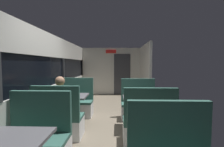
% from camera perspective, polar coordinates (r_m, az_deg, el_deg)
% --- Properties ---
extents(ground_plane, '(3.30, 9.20, 0.02)m').
position_cam_1_polar(ground_plane, '(3.96, -2.82, -19.24)').
color(ground_plane, '#665B4C').
extents(carriage_window_panel_left, '(0.09, 8.48, 2.30)m').
position_cam_1_polar(carriage_window_panel_left, '(4.06, -23.75, -2.64)').
color(carriage_window_panel_left, beige).
rests_on(carriage_window_panel_left, ground_plane).
extents(carriage_end_bulkhead, '(2.90, 0.11, 2.30)m').
position_cam_1_polar(carriage_end_bulkhead, '(7.85, 0.06, 0.70)').
color(carriage_end_bulkhead, beige).
rests_on(carriage_end_bulkhead, ground_plane).
extents(carriage_aisle_panel_right, '(0.08, 2.40, 2.30)m').
position_cam_1_polar(carriage_aisle_panel_right, '(6.75, 11.63, 0.27)').
color(carriage_aisle_panel_right, beige).
rests_on(carriage_aisle_panel_right, ground_plane).
extents(bench_near_window_facing_entry, '(0.95, 0.50, 1.10)m').
position_cam_1_polar(bench_near_window_facing_entry, '(2.81, -25.47, -21.94)').
color(bench_near_window_facing_entry, silver).
rests_on(bench_near_window_facing_entry, ground_plane).
extents(dining_table_mid_window, '(0.90, 0.70, 0.74)m').
position_cam_1_polar(dining_table_mid_window, '(4.13, -15.22, -8.95)').
color(dining_table_mid_window, '#9E9EA3').
rests_on(dining_table_mid_window, ground_plane).
extents(bench_mid_window_facing_end, '(0.95, 0.50, 1.10)m').
position_cam_1_polar(bench_mid_window_facing_end, '(3.58, -18.55, -16.16)').
color(bench_mid_window_facing_end, silver).
rests_on(bench_mid_window_facing_end, ground_plane).
extents(bench_mid_window_facing_entry, '(0.95, 0.50, 1.10)m').
position_cam_1_polar(bench_mid_window_facing_entry, '(4.86, -12.70, -10.81)').
color(bench_mid_window_facing_entry, silver).
rests_on(bench_mid_window_facing_entry, ground_plane).
extents(dining_table_rear_aisle, '(0.90, 0.70, 0.74)m').
position_cam_1_polar(dining_table_rear_aisle, '(3.81, 10.93, -9.96)').
color(dining_table_rear_aisle, '#9E9EA3').
rests_on(dining_table_rear_aisle, ground_plane).
extents(bench_rear_aisle_facing_end, '(0.95, 0.50, 1.10)m').
position_cam_1_polar(bench_rear_aisle_facing_end, '(3.24, 12.92, -18.18)').
color(bench_rear_aisle_facing_end, silver).
rests_on(bench_rear_aisle_facing_end, ground_plane).
extents(bench_rear_aisle_facing_entry, '(0.95, 0.50, 1.10)m').
position_cam_1_polar(bench_rear_aisle_facing_entry, '(4.55, 9.47, -11.74)').
color(bench_rear_aisle_facing_entry, silver).
rests_on(bench_rear_aisle_facing_entry, ground_plane).
extents(seated_passenger, '(0.47, 0.55, 1.26)m').
position_cam_1_polar(seated_passenger, '(3.58, -18.20, -12.63)').
color(seated_passenger, '#26262D').
rests_on(seated_passenger, ground_plane).
extents(coffee_cup_primary, '(0.07, 0.07, 0.09)m').
position_cam_1_polar(coffee_cup_primary, '(3.95, -12.87, -7.34)').
color(coffee_cup_primary, '#26598C').
rests_on(coffee_cup_primary, dining_table_mid_window).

